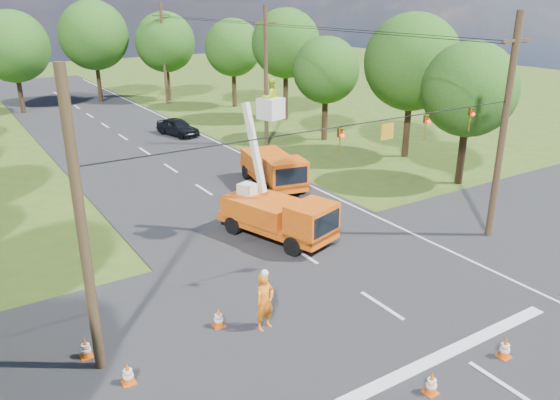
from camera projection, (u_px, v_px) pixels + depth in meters
ground at (171, 169)px, 35.46m from camera, size 140.00×140.00×0.00m
road_main at (171, 169)px, 35.46m from camera, size 12.00×100.00×0.06m
road_cross at (347, 284)px, 21.25m from camera, size 56.00×10.00×0.07m
stop_bar at (451, 352)px, 17.14m from camera, size 9.00×0.45×0.02m
edge_line at (246, 156)px, 38.28m from camera, size 0.12×90.00×0.02m
bucket_truck at (279, 207)px, 24.71m from camera, size 3.67×6.02×7.27m
second_truck at (274, 169)px, 31.61m from camera, size 3.19×6.08×2.17m
ground_worker at (265, 302)px, 18.02m from camera, size 0.84×0.65×2.06m
distant_car at (178, 127)px, 43.81m from camera, size 2.62×4.41×1.41m
traffic_cone_0 at (432, 383)px, 15.22m from camera, size 0.38×0.38×0.71m
traffic_cone_1 at (505, 348)px, 16.76m from camera, size 0.38×0.38×0.71m
traffic_cone_2 at (285, 216)px, 26.82m from camera, size 0.38×0.38×0.71m
traffic_cone_3 at (273, 203)px, 28.53m from camera, size 0.38×0.38×0.71m
traffic_cone_4 at (219, 318)px, 18.32m from camera, size 0.38×0.38×0.71m
traffic_cone_5 at (128, 374)px, 15.61m from camera, size 0.38×0.38×0.71m
traffic_cone_6 at (86, 348)px, 16.75m from camera, size 0.38×0.38×0.71m
traffic_cone_7 at (268, 170)px, 34.05m from camera, size 0.38×0.38×0.71m
pole_right_near at (504, 128)px, 23.76m from camera, size 1.80×0.30×10.00m
pole_right_mid at (266, 76)px, 39.55m from camera, size 1.80×0.30×10.00m
pole_right_far at (164, 54)px, 55.34m from camera, size 1.80×0.30×10.00m
pole_left at (82, 230)px, 14.88m from camera, size 0.30×0.30×9.00m
signal_span at (400, 129)px, 20.32m from camera, size 18.00×0.29×1.07m
tree_right_a at (469, 90)px, 30.86m from camera, size 5.40×5.40×8.28m
tree_right_b at (412, 62)px, 36.05m from camera, size 6.40×6.40×9.65m
tree_right_c at (326, 70)px, 41.06m from camera, size 5.00×5.00×7.83m
tree_right_d at (286, 44)px, 47.71m from camera, size 6.00×6.00×9.70m
tree_right_e at (233, 48)px, 53.82m from camera, size 5.60×5.60×8.63m
tree_far_a at (13, 47)px, 50.51m from camera, size 6.60×6.60×9.50m
tree_far_b at (94, 35)px, 55.91m from camera, size 7.00×7.00×10.32m
tree_far_c at (165, 42)px, 57.09m from camera, size 6.20×6.20×9.18m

